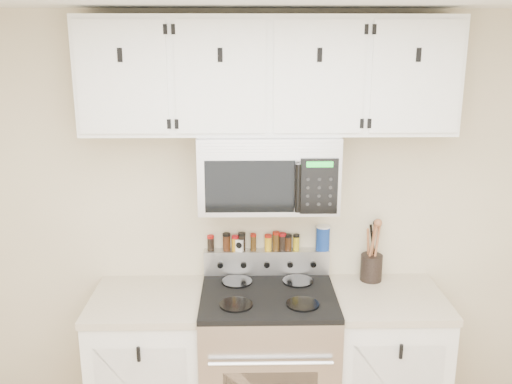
# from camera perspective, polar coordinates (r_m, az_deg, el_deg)

# --- Properties ---
(back_wall) EXTENTS (3.50, 0.01, 2.50)m
(back_wall) POSITION_cam_1_polar(r_m,az_deg,el_deg) (3.45, 1.06, -3.29)
(back_wall) COLOR #BFAE8F
(back_wall) RESTS_ON floor
(range) EXTENTS (0.76, 0.65, 1.10)m
(range) POSITION_cam_1_polar(r_m,az_deg,el_deg) (3.50, 1.19, -16.93)
(range) COLOR #B7B7BA
(range) RESTS_ON floor
(base_cabinet_left) EXTENTS (0.64, 0.62, 0.92)m
(base_cabinet_left) POSITION_cam_1_polar(r_m,az_deg,el_deg) (3.57, -10.47, -16.93)
(base_cabinet_left) COLOR white
(base_cabinet_left) RESTS_ON floor
(base_cabinet_right) EXTENTS (0.64, 0.62, 0.92)m
(base_cabinet_right) POSITION_cam_1_polar(r_m,az_deg,el_deg) (3.62, 12.64, -16.58)
(base_cabinet_right) COLOR white
(base_cabinet_right) RESTS_ON floor
(microwave) EXTENTS (0.76, 0.44, 0.42)m
(microwave) POSITION_cam_1_polar(r_m,az_deg,el_deg) (3.17, 1.23, 2.13)
(microwave) COLOR #9E9EA3
(microwave) RESTS_ON back_wall
(upper_cabinets) EXTENTS (2.00, 0.35, 0.62)m
(upper_cabinets) POSITION_cam_1_polar(r_m,az_deg,el_deg) (3.12, 1.25, 11.60)
(upper_cabinets) COLOR white
(upper_cabinets) RESTS_ON back_wall
(utensil_crock) EXTENTS (0.13, 0.13, 0.38)m
(utensil_crock) POSITION_cam_1_polar(r_m,az_deg,el_deg) (3.54, 11.47, -7.20)
(utensil_crock) COLOR black
(utensil_crock) RESTS_ON base_cabinet_right
(kitchen_timer) EXTENTS (0.08, 0.07, 0.07)m
(kitchen_timer) POSITION_cam_1_polar(r_m,az_deg,el_deg) (3.46, -1.70, -5.26)
(kitchen_timer) COLOR white
(kitchen_timer) RESTS_ON range
(salt_canister) EXTENTS (0.08, 0.08, 0.15)m
(salt_canister) POSITION_cam_1_polar(r_m,az_deg,el_deg) (3.47, 6.70, -4.56)
(salt_canister) COLOR navy
(salt_canister) RESTS_ON range
(spice_jar_0) EXTENTS (0.04, 0.04, 0.10)m
(spice_jar_0) POSITION_cam_1_polar(r_m,az_deg,el_deg) (3.46, -4.56, -5.09)
(spice_jar_0) COLOR black
(spice_jar_0) RESTS_ON range
(spice_jar_1) EXTENTS (0.05, 0.05, 0.11)m
(spice_jar_1) POSITION_cam_1_polar(r_m,az_deg,el_deg) (3.45, -2.97, -4.99)
(spice_jar_1) COLOR #3C1D0E
(spice_jar_1) RESTS_ON range
(spice_jar_2) EXTENTS (0.04, 0.04, 0.09)m
(spice_jar_2) POSITION_cam_1_polar(r_m,az_deg,el_deg) (3.45, -2.11, -5.11)
(spice_jar_2) COLOR #C18616
(spice_jar_2) RESTS_ON range
(spice_jar_3) EXTENTS (0.04, 0.04, 0.11)m
(spice_jar_3) POSITION_cam_1_polar(r_m,az_deg,el_deg) (3.45, -1.43, -4.96)
(spice_jar_3) COLOR black
(spice_jar_3) RESTS_ON range
(spice_jar_4) EXTENTS (0.04, 0.04, 0.10)m
(spice_jar_4) POSITION_cam_1_polar(r_m,az_deg,el_deg) (3.45, -0.27, -5.01)
(spice_jar_4) COLOR #412A0F
(spice_jar_4) RESTS_ON range
(spice_jar_5) EXTENTS (0.04, 0.04, 0.10)m
(spice_jar_5) POSITION_cam_1_polar(r_m,az_deg,el_deg) (3.46, 1.22, -5.05)
(spice_jar_5) COLOR gold
(spice_jar_5) RESTS_ON range
(spice_jar_6) EXTENTS (0.04, 0.04, 0.12)m
(spice_jar_6) POSITION_cam_1_polar(r_m,az_deg,el_deg) (3.45, 2.02, -4.90)
(spice_jar_6) COLOR #462D10
(spice_jar_6) RESTS_ON range
(spice_jar_7) EXTENTS (0.05, 0.05, 0.11)m
(spice_jar_7) POSITION_cam_1_polar(r_m,az_deg,el_deg) (3.46, 2.66, -4.96)
(spice_jar_7) COLOR black
(spice_jar_7) RESTS_ON range
(spice_jar_8) EXTENTS (0.04, 0.04, 0.10)m
(spice_jar_8) POSITION_cam_1_polar(r_m,az_deg,el_deg) (3.46, 3.21, -5.03)
(spice_jar_8) COLOR #381E0D
(spice_jar_8) RESTS_ON range
(spice_jar_9) EXTENTS (0.04, 0.04, 0.10)m
(spice_jar_9) POSITION_cam_1_polar(r_m,az_deg,el_deg) (3.47, 4.05, -5.01)
(spice_jar_9) COLOR gold
(spice_jar_9) RESTS_ON range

